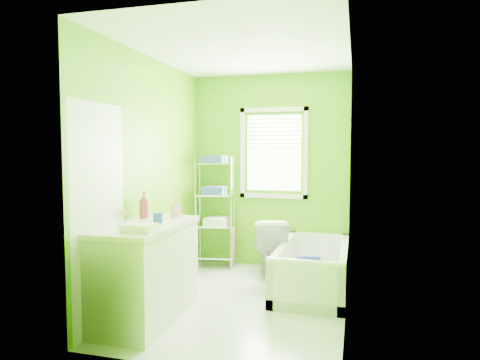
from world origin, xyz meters
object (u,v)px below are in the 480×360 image
(vanity, at_px, (146,269))
(bathtub, at_px, (313,274))
(wire_shelf_unit, at_px, (216,199))
(toilet, at_px, (270,246))

(vanity, bearing_deg, bathtub, 42.57)
(bathtub, xyz_separation_m, vanity, (-1.42, -1.30, 0.31))
(wire_shelf_unit, bearing_deg, bathtub, -24.31)
(wire_shelf_unit, bearing_deg, vanity, -91.70)
(vanity, xyz_separation_m, wire_shelf_unit, (0.06, 1.92, 0.44))
(toilet, xyz_separation_m, vanity, (-0.84, -1.72, 0.11))
(toilet, relative_size, wire_shelf_unit, 0.48)
(bathtub, distance_m, toilet, 0.74)
(bathtub, relative_size, toilet, 2.24)
(vanity, bearing_deg, toilet, 64.09)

